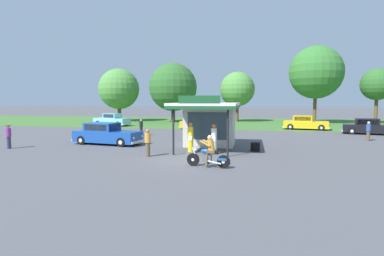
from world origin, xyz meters
TOP-DOWN VIEW (x-y plane):
  - ground_plane at (0.00, 0.00)m, footprint 300.00×300.00m
  - grass_verge_strip at (0.00, 30.00)m, footprint 120.00×24.00m
  - service_station_kiosk at (0.52, 5.54)m, footprint 4.14×6.68m
  - gas_pump_nearside at (-0.20, 2.21)m, footprint 0.44×0.44m
  - gas_pump_offside at (1.25, 2.21)m, footprint 0.44×0.44m
  - motorcycle_with_rider at (1.46, -1.60)m, footprint 2.19×0.76m
  - featured_classic_sedan at (-7.15, 4.94)m, footprint 5.40×2.61m
  - parked_car_back_row_right at (-14.34, 20.98)m, footprint 5.17×2.85m
  - parked_car_back_row_centre_right at (-2.01, 18.49)m, footprint 5.33×2.15m
  - parked_car_back_row_far_right at (9.44, 20.17)m, footprint 5.17×2.78m
  - parked_car_second_row_spare at (14.82, 16.18)m, footprint 5.51×3.10m
  - bystander_strolling_foreground at (12.76, 10.67)m, footprint 0.34×0.34m
  - bystander_admiring_sedan at (-12.68, 1.67)m, footprint 0.35×0.35m
  - bystander_standing_back_lot at (-2.42, 0.59)m, footprint 0.34×0.34m
  - bystander_chatting_near_pumps at (-6.59, 10.79)m, footprint 0.34×0.34m
  - tree_oak_far_left at (12.30, 30.99)m, footprint 7.53×7.53m
  - tree_oak_distant_spare at (-17.26, 29.65)m, footprint 6.37×6.37m
  - tree_oak_left at (-8.31, 29.44)m, footprint 7.26×7.26m
  - tree_oak_far_right at (20.74, 31.54)m, footprint 4.45×4.45m
  - tree_oak_right at (1.03, 32.46)m, footprint 5.32×5.42m
  - spare_tire_stack at (3.74, 3.75)m, footprint 0.60×0.60m

SIDE VIEW (x-z plane):
  - ground_plane at x=0.00m, z-range 0.00..0.00m
  - grass_verge_strip at x=0.00m, z-range 0.00..0.01m
  - spare_tire_stack at x=3.74m, z-range 0.00..0.54m
  - motorcycle_with_rider at x=1.46m, z-range -0.14..1.44m
  - parked_car_back_row_centre_right at x=-2.01m, z-range -0.07..1.39m
  - parked_car_second_row_spare at x=14.82m, z-range -0.07..1.44m
  - parked_car_back_row_far_right at x=9.44m, z-range -0.07..1.49m
  - parked_car_back_row_right at x=-14.34m, z-range -0.08..1.53m
  - featured_classic_sedan at x=-7.15m, z-range -0.07..1.53m
  - bystander_chatting_near_pumps at x=-6.59m, z-range 0.03..1.56m
  - bystander_strolling_foreground at x=12.76m, z-range 0.04..1.61m
  - gas_pump_offside at x=1.25m, z-range -0.08..1.76m
  - bystander_standing_back_lot at x=-2.42m, z-range 0.04..1.66m
  - bystander_admiring_sedan at x=-12.68m, z-range 0.05..1.67m
  - gas_pump_nearside at x=-0.20m, z-range -0.08..1.83m
  - service_station_kiosk at x=0.52m, z-range 0.04..3.58m
  - tree_oak_right at x=1.03m, z-range 1.05..8.76m
  - tree_oak_distant_spare at x=-17.26m, z-range 0.78..9.07m
  - tree_oak_left at x=-8.31m, z-range 0.82..9.75m
  - tree_oak_far_right at x=20.74m, z-range 1.63..9.39m
  - tree_oak_far_left at x=12.30m, z-range 1.55..12.61m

